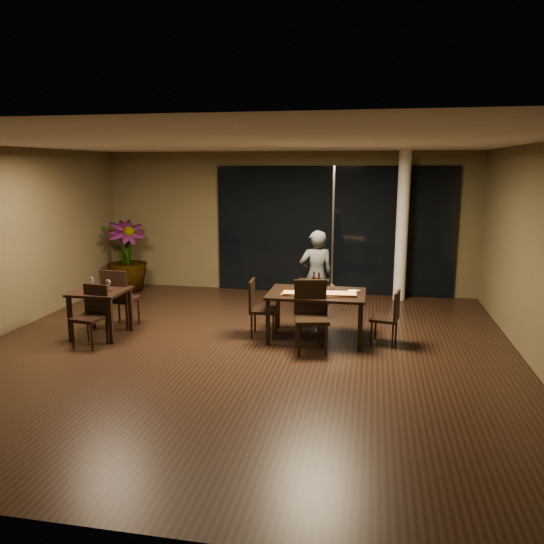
{
  "coord_description": "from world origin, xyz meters",
  "views": [
    {
      "loc": [
        1.82,
        -7.22,
        2.67
      ],
      "look_at": [
        0.29,
        0.8,
        1.05
      ],
      "focal_mm": 35.0,
      "sensor_mm": 36.0,
      "label": 1
    }
  ],
  "objects_px": {
    "side_table": "(100,298)",
    "chair_side_far": "(119,295)",
    "chair_main_near": "(311,312)",
    "potted_plant": "(127,256)",
    "chair_main_far": "(312,300)",
    "main_table": "(317,297)",
    "bottle_a": "(314,282)",
    "bottle_c": "(319,283)",
    "diner": "(316,276)",
    "chair_main_right": "(390,315)",
    "bottle_b": "(319,282)",
    "chair_main_left": "(259,305)",
    "chair_side_near": "(92,312)"
  },
  "relations": [
    {
      "from": "side_table",
      "to": "chair_side_near",
      "type": "distance_m",
      "value": 0.43
    },
    {
      "from": "chair_main_far",
      "to": "chair_main_near",
      "type": "xyz_separation_m",
      "value": [
        0.1,
        -1.08,
        0.1
      ]
    },
    {
      "from": "chair_main_near",
      "to": "bottle_a",
      "type": "relative_size",
      "value": 3.14
    },
    {
      "from": "chair_side_far",
      "to": "bottle_b",
      "type": "relative_size",
      "value": 3.25
    },
    {
      "from": "main_table",
      "to": "chair_main_left",
      "type": "xyz_separation_m",
      "value": [
        -0.92,
        -0.04,
        -0.16
      ]
    },
    {
      "from": "side_table",
      "to": "chair_side_near",
      "type": "height_order",
      "value": "chair_side_near"
    },
    {
      "from": "chair_side_far",
      "to": "bottle_b",
      "type": "xyz_separation_m",
      "value": [
        3.33,
        0.1,
        0.34
      ]
    },
    {
      "from": "chair_main_left",
      "to": "chair_side_far",
      "type": "relative_size",
      "value": 0.91
    },
    {
      "from": "bottle_a",
      "to": "bottle_c",
      "type": "xyz_separation_m",
      "value": [
        0.08,
        0.05,
        -0.02
      ]
    },
    {
      "from": "main_table",
      "to": "chair_side_far",
      "type": "bearing_deg",
      "value": -179.1
    },
    {
      "from": "chair_side_far",
      "to": "potted_plant",
      "type": "height_order",
      "value": "potted_plant"
    },
    {
      "from": "chair_main_left",
      "to": "chair_side_far",
      "type": "bearing_deg",
      "value": 86.51
    },
    {
      "from": "chair_main_right",
      "to": "diner",
      "type": "height_order",
      "value": "diner"
    },
    {
      "from": "side_table",
      "to": "bottle_c",
      "type": "height_order",
      "value": "bottle_c"
    },
    {
      "from": "diner",
      "to": "bottle_a",
      "type": "relative_size",
      "value": 4.87
    },
    {
      "from": "chair_main_left",
      "to": "bottle_c",
      "type": "bearing_deg",
      "value": -86.85
    },
    {
      "from": "potted_plant",
      "to": "bottle_b",
      "type": "distance_m",
      "value": 5.07
    },
    {
      "from": "diner",
      "to": "bottle_b",
      "type": "relative_size",
      "value": 5.19
    },
    {
      "from": "chair_side_near",
      "to": "bottle_c",
      "type": "distance_m",
      "value": 3.51
    },
    {
      "from": "diner",
      "to": "chair_main_left",
      "type": "bearing_deg",
      "value": 33.25
    },
    {
      "from": "chair_main_right",
      "to": "diner",
      "type": "relative_size",
      "value": 0.52
    },
    {
      "from": "bottle_c",
      "to": "bottle_b",
      "type": "bearing_deg",
      "value": -89.62
    },
    {
      "from": "chair_main_far",
      "to": "bottle_a",
      "type": "relative_size",
      "value": 2.6
    },
    {
      "from": "chair_main_near",
      "to": "potted_plant",
      "type": "distance_m",
      "value": 5.34
    },
    {
      "from": "side_table",
      "to": "bottle_a",
      "type": "distance_m",
      "value": 3.4
    },
    {
      "from": "chair_main_right",
      "to": "bottle_a",
      "type": "distance_m",
      "value": 1.26
    },
    {
      "from": "bottle_c",
      "to": "chair_main_near",
      "type": "bearing_deg",
      "value": -94.84
    },
    {
      "from": "main_table",
      "to": "diner",
      "type": "height_order",
      "value": "diner"
    },
    {
      "from": "side_table",
      "to": "bottle_b",
      "type": "relative_size",
      "value": 2.58
    },
    {
      "from": "chair_main_far",
      "to": "diner",
      "type": "xyz_separation_m",
      "value": [
        0.01,
        0.42,
        0.32
      ]
    },
    {
      "from": "side_table",
      "to": "chair_main_left",
      "type": "relative_size",
      "value": 0.87
    },
    {
      "from": "chair_main_left",
      "to": "chair_main_near",
      "type": "bearing_deg",
      "value": -122.8
    },
    {
      "from": "main_table",
      "to": "chair_main_far",
      "type": "xyz_separation_m",
      "value": [
        -0.13,
        0.55,
        -0.19
      ]
    },
    {
      "from": "bottle_a",
      "to": "bottle_b",
      "type": "xyz_separation_m",
      "value": [
        0.08,
        0.02,
        -0.01
      ]
    },
    {
      "from": "side_table",
      "to": "chair_side_far",
      "type": "relative_size",
      "value": 0.79
    },
    {
      "from": "chair_main_right",
      "to": "chair_main_left",
      "type": "bearing_deg",
      "value": -79.84
    },
    {
      "from": "side_table",
      "to": "chair_side_near",
      "type": "bearing_deg",
      "value": -78.95
    },
    {
      "from": "bottle_c",
      "to": "diner",
      "type": "bearing_deg",
      "value": 98.86
    },
    {
      "from": "main_table",
      "to": "bottle_b",
      "type": "relative_size",
      "value": 4.83
    },
    {
      "from": "chair_main_far",
      "to": "chair_main_near",
      "type": "bearing_deg",
      "value": 114.1
    },
    {
      "from": "chair_side_far",
      "to": "bottle_a",
      "type": "relative_size",
      "value": 3.05
    },
    {
      "from": "side_table",
      "to": "chair_main_left",
      "type": "distance_m",
      "value": 2.53
    },
    {
      "from": "chair_side_far",
      "to": "chair_main_left",
      "type": "bearing_deg",
      "value": -174.31
    },
    {
      "from": "chair_side_far",
      "to": "main_table",
      "type": "bearing_deg",
      "value": -173.71
    },
    {
      "from": "chair_main_far",
      "to": "bottle_b",
      "type": "relative_size",
      "value": 2.77
    },
    {
      "from": "chair_side_far",
      "to": "bottle_a",
      "type": "height_order",
      "value": "bottle_a"
    },
    {
      "from": "diner",
      "to": "main_table",
      "type": "bearing_deg",
      "value": 78.31
    },
    {
      "from": "chair_main_far",
      "to": "potted_plant",
      "type": "relative_size",
      "value": 0.56
    },
    {
      "from": "potted_plant",
      "to": "bottle_a",
      "type": "bearing_deg",
      "value": -29.82
    },
    {
      "from": "main_table",
      "to": "side_table",
      "type": "height_order",
      "value": "same"
    }
  ]
}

